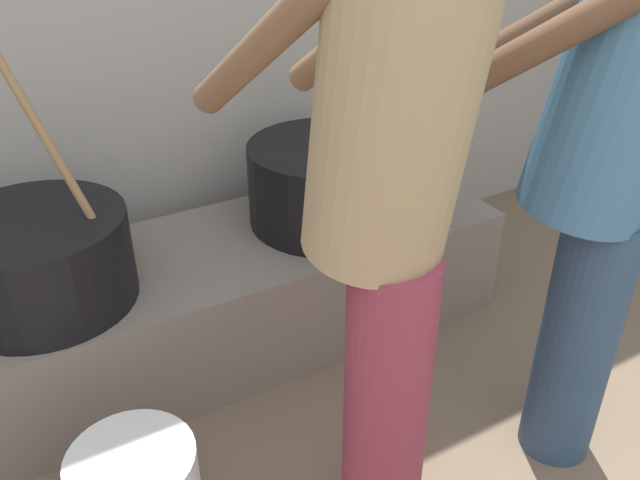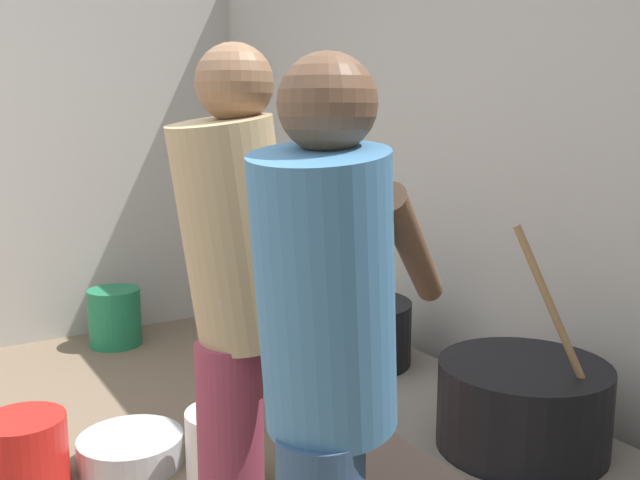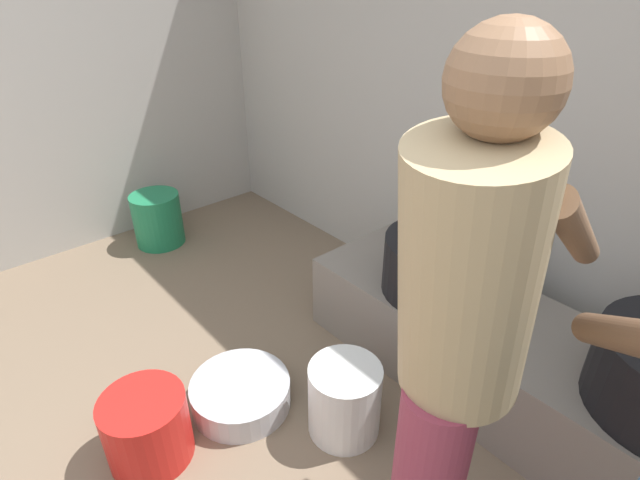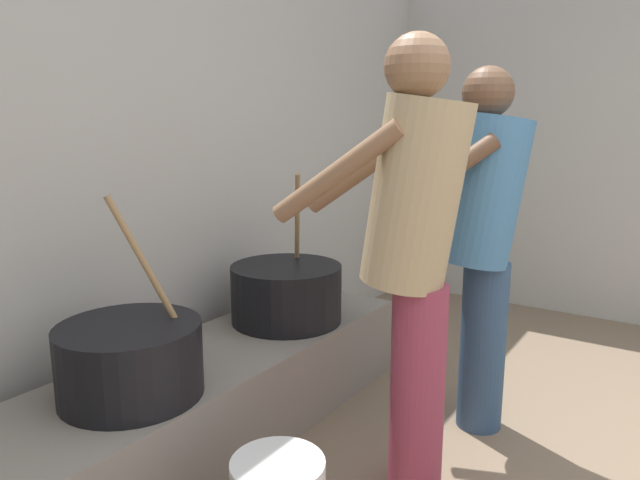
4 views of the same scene
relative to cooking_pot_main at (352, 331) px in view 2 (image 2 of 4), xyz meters
The scene contains 10 objects.
block_enclosure_rear 0.96m from the cooking_pot_main, 51.99° to the left, with size 5.78×0.20×2.38m, color #ADA8A0.
hearth_ledge 0.58m from the cooking_pot_main, ahead, with size 2.11×0.60×0.40m, color slate.
cooking_pot_main is the anchor object (origin of this frame).
cooking_pot_secondary 0.95m from the cooking_pot_main, ahead, with size 0.54×0.54×0.74m.
cook_in_tan_shirt 1.09m from the cooking_pot_main, 53.36° to the right, with size 0.42×0.72×1.65m.
cook_in_blue_shirt 1.51m from the cooking_pot_main, 36.03° to the right, with size 0.66×0.72×1.59m.
bucket_white_plastic 0.73m from the cooking_pot_main, 85.61° to the right, with size 0.30×0.30×0.33m, color silver.
bucket_green_plastic 2.03m from the cooking_pot_main, 165.27° to the right, with size 0.33×0.33×0.36m, color #1E7A4C.
bucket_red_plastic 1.40m from the cooking_pot_main, 105.57° to the right, with size 0.33×0.33×0.30m, color red.
metal_mixing_bowl 1.06m from the cooking_pot_main, 111.21° to the right, with size 0.44×0.44×0.13m, color #B7B7BC.
Camera 2 is at (2.01, 0.20, 1.47)m, focal length 39.96 mm.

